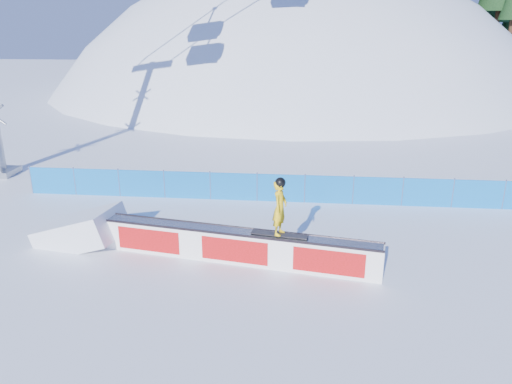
# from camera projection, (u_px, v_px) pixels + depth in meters

# --- Properties ---
(ground) EXTENTS (160.00, 160.00, 0.00)m
(ground) POSITION_uv_depth(u_px,v_px,m) (274.00, 247.00, 16.87)
(ground) COLOR white
(ground) RESTS_ON ground
(snow_hill) EXTENTS (64.00, 64.00, 64.00)m
(snow_hill) POSITION_uv_depth(u_px,v_px,m) (294.00, 234.00, 62.26)
(snow_hill) COLOR white
(snow_hill) RESTS_ON ground
(safety_fence) EXTENTS (22.05, 0.05, 1.30)m
(safety_fence) POSITION_uv_depth(u_px,v_px,m) (281.00, 188.00, 20.91)
(safety_fence) COLOR blue
(safety_fence) RESTS_ON ground
(rail_box) EXTENTS (8.98, 2.13, 1.08)m
(rail_box) POSITION_uv_depth(u_px,v_px,m) (237.00, 246.00, 15.71)
(rail_box) COLOR white
(rail_box) RESTS_ON ground
(snow_ramp) EXTENTS (3.18, 2.28, 1.82)m
(snow_ramp) POSITION_uv_depth(u_px,v_px,m) (83.00, 242.00, 17.29)
(snow_ramp) COLOR white
(snow_ramp) RESTS_ON ground
(snowboarder) EXTENTS (1.78, 0.72, 1.83)m
(snowboarder) POSITION_uv_depth(u_px,v_px,m) (280.00, 207.00, 14.89)
(snowboarder) COLOR black
(snowboarder) RESTS_ON rail_box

